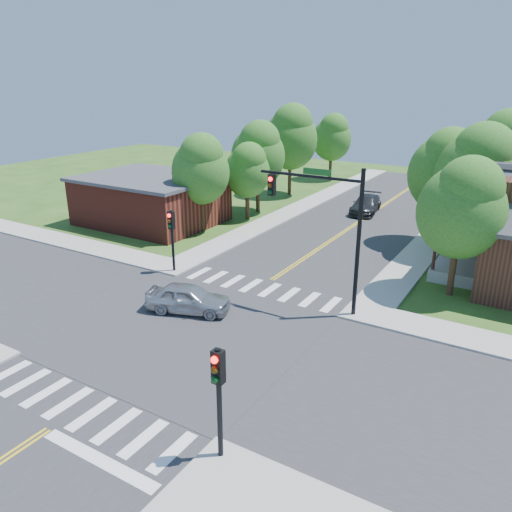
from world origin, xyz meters
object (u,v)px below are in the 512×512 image
Objects in this scene: signal_pole_se at (218,384)px; car_silver at (188,299)px; car_dgrey at (366,205)px; signal_mast_ne at (326,215)px; signal_pole_nw at (172,230)px.

signal_pole_se reaches higher than car_silver.
signal_pole_se is 0.74× the size of car_dgrey.
signal_pole_se is at bearing -81.44° from signal_mast_ne.
car_silver is at bearing -145.62° from signal_mast_ne.
signal_mast_ne reaches higher than car_dgrey.
car_silver is at bearing -100.27° from car_dgrey.
car_silver is 22.91m from car_dgrey.
signal_pole_se and signal_pole_nw have the same top height.
car_dgrey is at bearing -20.90° from car_silver.
signal_mast_ne is 11.55m from signal_pole_se.
signal_pole_nw is 19.91m from car_dgrey.
car_silver is at bearing -42.57° from signal_pole_nw.
signal_pole_nw is 0.85× the size of car_silver.
signal_pole_nw is at bearing -179.93° from signal_mast_ne.
car_silver is (-7.15, 7.48, -1.95)m from signal_pole_se.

